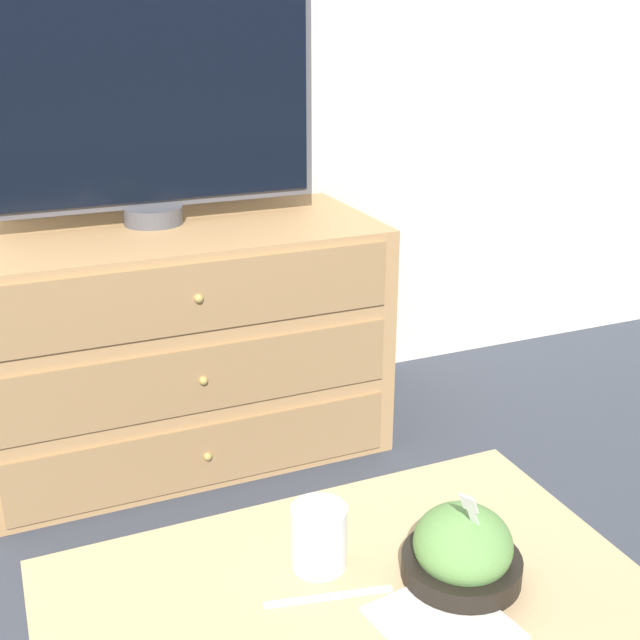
% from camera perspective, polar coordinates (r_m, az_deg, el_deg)
% --- Properties ---
extents(ground_plane, '(12.00, 12.00, 0.00)m').
position_cam_1_polar(ground_plane, '(2.79, -12.83, -6.20)').
color(ground_plane, '#383D47').
extents(dresser, '(1.16, 0.56, 0.69)m').
position_cam_1_polar(dresser, '(2.39, -10.04, -1.63)').
color(dresser, tan).
rests_on(dresser, ground_plane).
extents(tv, '(0.96, 0.17, 0.64)m').
position_cam_1_polar(tv, '(2.29, -12.36, 14.78)').
color(tv, '#515156').
rests_on(tv, dresser).
extents(coffee_table, '(0.90, 0.52, 0.44)m').
position_cam_1_polar(coffee_table, '(1.32, 1.79, -20.79)').
color(coffee_table, tan).
rests_on(coffee_table, ground_plane).
extents(takeout_bowl, '(0.18, 0.18, 0.18)m').
position_cam_1_polar(takeout_bowl, '(1.29, 10.09, -15.87)').
color(takeout_bowl, black).
rests_on(takeout_bowl, coffee_table).
extents(drink_cup, '(0.09, 0.09, 0.10)m').
position_cam_1_polar(drink_cup, '(1.29, -0.07, -15.38)').
color(drink_cup, beige).
rests_on(drink_cup, coffee_table).
extents(napkin, '(0.20, 0.20, 0.00)m').
position_cam_1_polar(napkin, '(1.23, 8.72, -20.50)').
color(napkin, silver).
rests_on(napkin, coffee_table).
extents(knife, '(0.19, 0.05, 0.01)m').
position_cam_1_polar(knife, '(1.26, 0.62, -19.08)').
color(knife, white).
rests_on(knife, coffee_table).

